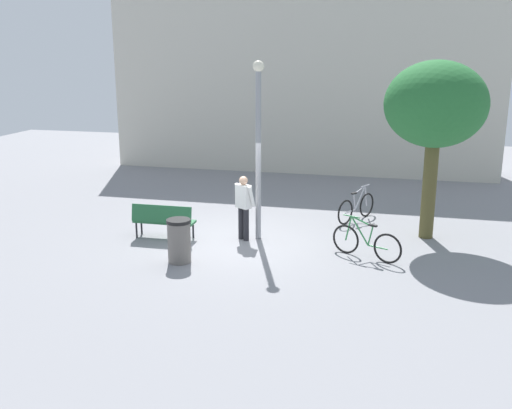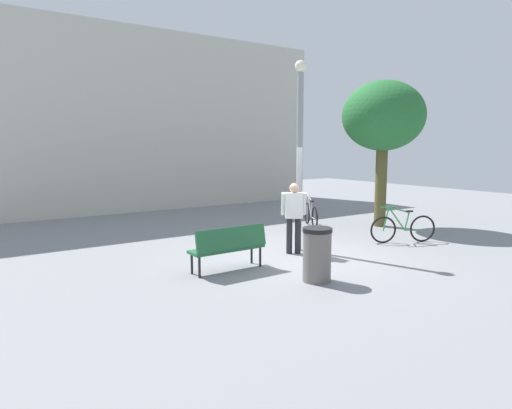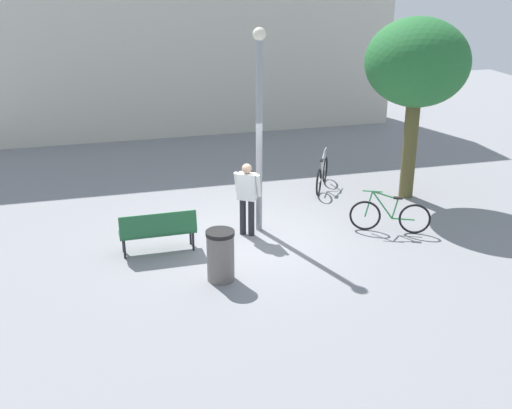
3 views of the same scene
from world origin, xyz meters
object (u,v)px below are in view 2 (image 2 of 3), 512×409
Objects in this scene: lamppost at (300,144)px; bicycle_green at (403,228)px; plaza_tree at (383,117)px; person_by_lamppost at (294,213)px; bicycle_silver at (311,215)px; trash_bin at (317,254)px; park_bench at (229,245)px.

lamppost reaches higher than bicycle_green.
lamppost is at bearing 162.37° from bicycle_green.
plaza_tree reaches higher than lamppost.
lamppost is 2.70× the size of person_by_lamppost.
bicycle_green is (-1.44, -1.99, -3.02)m from plaza_tree.
bicycle_silver and bicycle_green have the same top height.
trash_bin is at bearing -121.99° from lamppost.
plaza_tree reaches higher than trash_bin.
park_bench is at bearing -164.64° from lamppost.
trash_bin is at bearing -130.07° from bicycle_silver.
plaza_tree is 2.81× the size of bicycle_silver.
person_by_lamppost reaches higher than bicycle_silver.
park_bench is 1.82m from trash_bin.
lamppost is 2.72× the size of bicycle_green.
trash_bin reaches higher than bicycle_green.
person_by_lamppost is 1.04× the size of bicycle_silver.
bicycle_silver is at bearing 31.50° from park_bench.
person_by_lamppost is 1.01× the size of bicycle_green.
plaza_tree is at bearing -31.19° from bicycle_silver.
park_bench is 1.00× the size of bicycle_silver.
plaza_tree is 3.74m from bicycle_silver.
person_by_lamppost is at bearing -137.55° from bicycle_silver.
lamppost is at bearing -165.52° from plaza_tree.
trash_bin is (-3.70, -4.40, 0.13)m from bicycle_silver.
lamppost is at bearing 15.36° from park_bench.
bicycle_silver is (4.72, 2.89, -0.16)m from park_bench.
person_by_lamppost reaches higher than park_bench.
park_bench is at bearing -165.20° from plaza_tree.
bicycle_green is (5.17, -0.24, -0.16)m from park_bench.
plaza_tree is (6.61, 1.75, 2.85)m from park_bench.
bicycle_silver is at bearing 42.45° from person_by_lamppost.
park_bench is 5.17m from bicycle_green.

